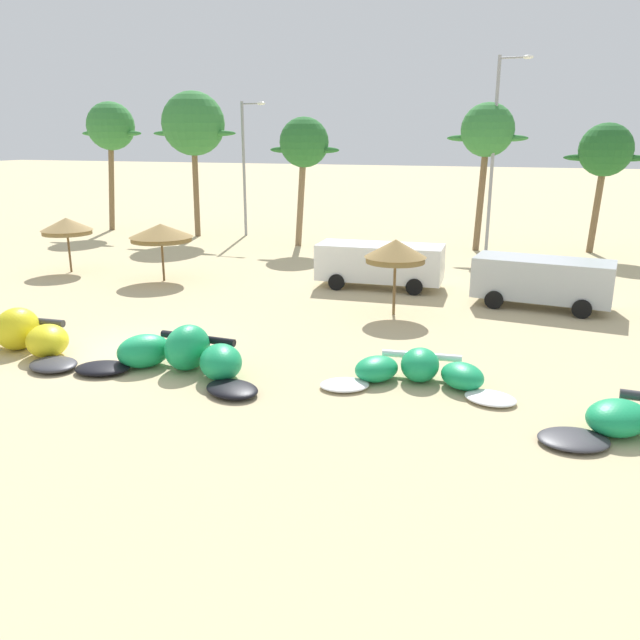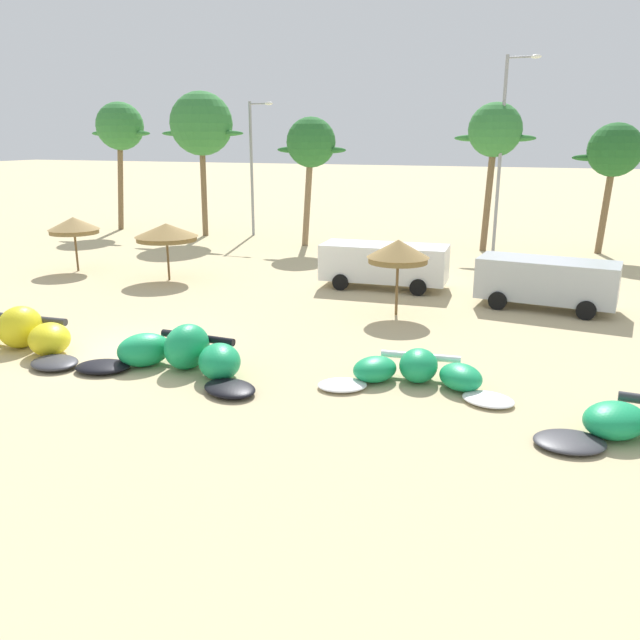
# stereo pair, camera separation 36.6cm
# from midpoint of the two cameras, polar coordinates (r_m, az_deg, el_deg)

# --- Properties ---
(ground_plane) EXTENTS (260.00, 260.00, 0.00)m
(ground_plane) POSITION_cam_midpoint_polar(r_m,az_deg,el_deg) (20.08, -16.41, -2.66)
(ground_plane) COLOR #C6B284
(kite_left) EXTENTS (6.02, 2.93, 1.27)m
(kite_left) POSITION_cam_midpoint_polar(r_m,az_deg,el_deg) (21.21, -25.19, -1.19)
(kite_left) COLOR #333338
(kite_left) RESTS_ON ground
(kite_left_of_center) EXTENTS (5.81, 2.76, 1.25)m
(kite_left_of_center) POSITION_cam_midpoint_polar(r_m,az_deg,el_deg) (17.84, -11.69, -3.06)
(kite_left_of_center) COLOR black
(kite_left_of_center) RESTS_ON ground
(kite_center) EXTENTS (5.13, 2.61, 0.87)m
(kite_center) POSITION_cam_midpoint_polar(r_m,az_deg,el_deg) (16.82, 9.26, -4.63)
(kite_center) COLOR white
(kite_center) RESTS_ON ground
(beach_umbrella_near_van) EXTENTS (2.37, 2.37, 2.57)m
(beach_umbrella_near_van) POSITION_cam_midpoint_polar(r_m,az_deg,el_deg) (32.56, -20.78, 7.88)
(beach_umbrella_near_van) COLOR brown
(beach_umbrella_near_van) RESTS_ON ground
(beach_umbrella_middle) EXTENTS (2.78, 2.78, 2.54)m
(beach_umbrella_middle) POSITION_cam_midpoint_polar(r_m,az_deg,el_deg) (29.24, -13.17, 7.63)
(beach_umbrella_middle) COLOR brown
(beach_umbrella_middle) RESTS_ON ground
(beach_umbrella_near_palms) EXTENTS (2.21, 2.21, 2.73)m
(beach_umbrella_near_palms) POSITION_cam_midpoint_polar(r_m,az_deg,el_deg) (22.86, 7.43, 6.09)
(beach_umbrella_near_palms) COLOR brown
(beach_umbrella_near_palms) RESTS_ON ground
(parked_van) EXTENTS (5.12, 2.59, 1.84)m
(parked_van) POSITION_cam_midpoint_polar(r_m,az_deg,el_deg) (25.33, 19.67, 3.42)
(parked_van) COLOR #B2B7BC
(parked_van) RESTS_ON ground
(parked_car_second) EXTENTS (5.38, 2.53, 1.84)m
(parked_car_second) POSITION_cam_midpoint_polar(r_m,az_deg,el_deg) (27.36, 5.87, 5.15)
(parked_car_second) COLOR white
(parked_car_second) RESTS_ON ground
(palm_leftmost) EXTENTS (4.67, 3.12, 8.45)m
(palm_leftmost) POSITION_cam_midpoint_polar(r_m,az_deg,el_deg) (46.26, -17.16, 16.03)
(palm_leftmost) COLOR brown
(palm_leftmost) RESTS_ON ground
(palm_left) EXTENTS (5.84, 3.89, 8.94)m
(palm_left) POSITION_cam_midpoint_polar(r_m,az_deg,el_deg) (42.19, -10.26, 16.74)
(palm_left) COLOR brown
(palm_left) RESTS_ON ground
(palm_left_of_gap) EXTENTS (4.19, 2.79, 7.30)m
(palm_left_of_gap) POSITION_cam_midpoint_polar(r_m,az_deg,el_deg) (37.52, -0.53, 15.37)
(palm_left_of_gap) COLOR #7F6647
(palm_left_of_gap) RESTS_ON ground
(palm_center_left) EXTENTS (4.31, 2.87, 8.00)m
(palm_center_left) POSITION_cam_midpoint_polar(r_m,az_deg,el_deg) (37.04, 15.58, 15.80)
(palm_center_left) COLOR brown
(palm_center_left) RESTS_ON ground
(palm_center_right) EXTENTS (4.21, 2.81, 6.95)m
(palm_center_right) POSITION_cam_midpoint_polar(r_m,az_deg,el_deg) (38.36, 25.01, 13.42)
(palm_center_right) COLOR brown
(palm_center_right) RESTS_ON ground
(lamppost_west) EXTENTS (1.67, 0.24, 8.32)m
(lamppost_west) POSITION_cam_midpoint_polar(r_m,az_deg,el_deg) (42.05, -5.69, 13.84)
(lamppost_west) COLOR gray
(lamppost_west) RESTS_ON ground
(lamppost_west_center) EXTENTS (1.76, 0.24, 10.24)m
(lamppost_west_center) POSITION_cam_midpoint_polar(r_m,az_deg,el_deg) (36.44, 16.28, 14.54)
(lamppost_west_center) COLOR gray
(lamppost_west_center) RESTS_ON ground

